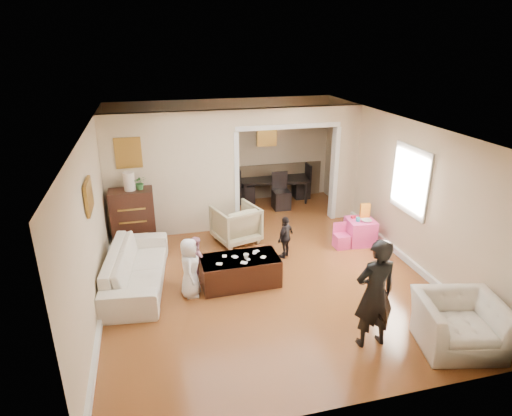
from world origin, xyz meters
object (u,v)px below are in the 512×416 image
object	(u,v)px
armchair_back	(236,224)
dining_table	(274,189)
sofa	(137,268)
child_toddler	(285,237)
child_kneel_b	(196,259)
coffee_table	(240,271)
play_table	(360,231)
adult_person	(375,294)
table_lamp	(129,181)
child_kneel_a	(190,268)
armchair_front	(459,323)
coffee_cup	(246,256)
cyan_cup	(358,219)
dresser	(133,217)

from	to	relation	value
armchair_back	dining_table	distance (m)	2.62
sofa	child_toddler	bearing A→B (deg)	-75.71
dining_table	child_kneel_b	distance (m)	4.30
armchair_back	coffee_table	world-z (taller)	armchair_back
child_kneel_b	sofa	bearing A→B (deg)	63.20
play_table	child_toddler	world-z (taller)	child_toddler
coffee_table	adult_person	distance (m)	2.48
table_lamp	play_table	size ratio (longest dim) A/B	0.67
play_table	child_kneel_a	world-z (taller)	child_kneel_a
table_lamp	child_kneel_a	distance (m)	2.51
dining_table	armchair_front	bearing A→B (deg)	-73.52
armchair_front	table_lamp	distance (m)	6.17
sofa	play_table	xyz separation A→B (m)	(4.42, 0.56, -0.07)
table_lamp	coffee_cup	bearing A→B (deg)	-48.49
table_lamp	coffee_cup	world-z (taller)	table_lamp
cyan_cup	table_lamp	bearing A→B (deg)	165.40
table_lamp	coffee_table	distance (m)	2.90
sofa	armchair_back	size ratio (longest dim) A/B	2.65
sofa	dresser	bearing A→B (deg)	8.62
dining_table	child_kneel_a	world-z (taller)	child_kneel_a
table_lamp	armchair_back	bearing A→B (deg)	-10.26
child_kneel_a	coffee_cup	bearing A→B (deg)	-75.41
table_lamp	child_kneel_b	distance (m)	2.24
dresser	child_kneel_b	size ratio (longest dim) A/B	1.41
play_table	table_lamp	bearing A→B (deg)	166.32
armchair_back	play_table	world-z (taller)	armchair_back
play_table	coffee_table	bearing A→B (deg)	-160.74
child_kneel_b	dresser	bearing A→B (deg)	9.68
dining_table	play_table	bearing A→B (deg)	-62.06
cyan_cup	coffee_cup	bearing A→B (deg)	-159.34
armchair_back	coffee_table	xyz separation A→B (m)	(-0.28, -1.67, -0.14)
play_table	child_kneel_a	bearing A→B (deg)	-162.87
cyan_cup	adult_person	bearing A→B (deg)	-113.01
sofa	cyan_cup	xyz separation A→B (m)	(4.32, 0.51, 0.23)
table_lamp	sofa	bearing A→B (deg)	-88.29
coffee_table	adult_person	bearing A→B (deg)	-54.46
armchair_back	armchair_front	xyz separation A→B (m)	(2.25, -3.96, -0.04)
play_table	dining_table	xyz separation A→B (m)	(-0.99, 2.90, 0.04)
child_toddler	coffee_table	bearing A→B (deg)	-5.88
table_lamp	adult_person	xyz separation A→B (m)	(3.15, -4.01, -0.55)
child_kneel_b	child_toddler	world-z (taller)	child_toddler
armchair_back	dresser	size ratio (longest dim) A/B	0.73
dining_table	child_kneel_b	size ratio (longest dim) A/B	2.08
play_table	cyan_cup	size ratio (longest dim) A/B	6.71
table_lamp	coffee_table	world-z (taller)	table_lamp
cyan_cup	child_kneel_b	xyz separation A→B (m)	(-3.32, -0.60, -0.14)
sofa	coffee_table	world-z (taller)	sofa
cyan_cup	dining_table	world-z (taller)	dining_table
dresser	coffee_table	distance (m)	2.71
cyan_cup	child_kneel_b	distance (m)	3.38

